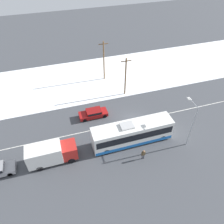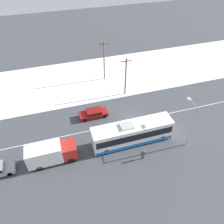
% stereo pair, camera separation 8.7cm
% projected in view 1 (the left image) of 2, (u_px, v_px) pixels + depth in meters
% --- Properties ---
extents(ground_plane, '(120.00, 120.00, 0.00)m').
position_uv_depth(ground_plane, '(134.00, 121.00, 34.61)').
color(ground_plane, '#424449').
extents(snow_lot, '(80.00, 15.39, 0.12)m').
position_uv_depth(snow_lot, '(109.00, 75.00, 44.63)').
color(snow_lot, white).
rests_on(snow_lot, ground_plane).
extents(lane_marking_center, '(60.00, 0.12, 0.00)m').
position_uv_depth(lane_marking_center, '(134.00, 121.00, 34.61)').
color(lane_marking_center, silver).
rests_on(lane_marking_center, ground_plane).
extents(city_bus, '(11.34, 2.57, 3.55)m').
position_uv_depth(city_bus, '(132.00, 133.00, 30.29)').
color(city_bus, white).
rests_on(city_bus, ground_plane).
extents(box_truck, '(6.28, 2.30, 2.97)m').
position_uv_depth(box_truck, '(51.00, 153.00, 27.81)').
color(box_truck, silver).
rests_on(box_truck, ground_plane).
extents(sedan_car, '(4.55, 1.80, 1.32)m').
position_uv_depth(sedan_car, '(93.00, 113.00, 34.93)').
color(sedan_car, maroon).
rests_on(sedan_car, ground_plane).
extents(pedestrian_at_stop, '(0.59, 0.26, 1.65)m').
position_uv_depth(pedestrian_at_stop, '(143.00, 154.00, 28.53)').
color(pedestrian_at_stop, '#23232D').
rests_on(pedestrian_at_stop, ground_plane).
extents(streetlamp, '(0.36, 2.39, 6.89)m').
position_uv_depth(streetlamp, '(192.00, 120.00, 28.48)').
color(streetlamp, '#9EA3A8').
rests_on(streetlamp, ground_plane).
extents(utility_pole_roadside, '(1.80, 0.24, 7.20)m').
position_uv_depth(utility_pole_roadside, '(125.00, 76.00, 37.46)').
color(utility_pole_roadside, brown).
rests_on(utility_pole_roadside, ground_plane).
extents(utility_pole_snowlot, '(1.80, 0.24, 7.86)m').
position_uv_depth(utility_pole_snowlot, '(104.00, 60.00, 41.03)').
color(utility_pole_snowlot, brown).
rests_on(utility_pole_snowlot, ground_plane).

